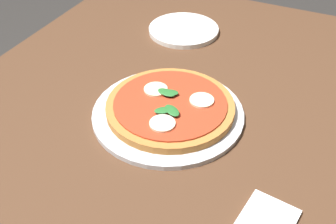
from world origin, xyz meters
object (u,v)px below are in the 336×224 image
at_px(dining_table, 182,142).
at_px(serving_tray, 168,113).
at_px(plate_white, 184,30).
at_px(pizza, 170,106).

distance_m(dining_table, serving_tray, 0.10).
bearing_deg(dining_table, serving_tray, -58.46).
xyz_separation_m(dining_table, plate_white, (-0.37, -0.16, 0.10)).
xyz_separation_m(pizza, plate_white, (-0.38, -0.13, -0.02)).
height_order(dining_table, serving_tray, serving_tray).
height_order(serving_tray, pizza, pizza).
bearing_deg(serving_tray, pizza, 159.34).
bearing_deg(dining_table, pizza, -67.50).
bearing_deg(pizza, serving_tray, -20.66).
relative_size(pizza, plate_white, 1.39).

